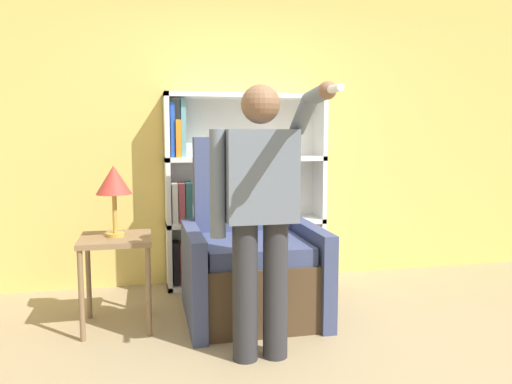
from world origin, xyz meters
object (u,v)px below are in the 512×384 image
at_px(bookcase, 233,192).
at_px(person_standing, 261,206).
at_px(armchair, 250,261).
at_px(side_table, 116,252).
at_px(table_lamp, 114,182).

relative_size(bookcase, person_standing, 1.04).
bearing_deg(armchair, bookcase, 89.34).
height_order(bookcase, armchair, bookcase).
height_order(person_standing, side_table, person_standing).
distance_m(bookcase, table_lamp, 1.29).
xyz_separation_m(bookcase, armchair, (-0.01, -0.77, -0.43)).
xyz_separation_m(armchair, person_standing, (-0.10, -0.77, 0.53)).
relative_size(person_standing, table_lamp, 3.32).
height_order(side_table, table_lamp, table_lamp).
bearing_deg(person_standing, armchair, 82.62).
bearing_deg(table_lamp, armchair, 3.16).
bearing_deg(bookcase, person_standing, -94.03).
bearing_deg(armchair, side_table, -176.84).
bearing_deg(armchair, person_standing, -97.38).
xyz_separation_m(armchair, table_lamp, (-0.96, -0.05, 0.62)).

